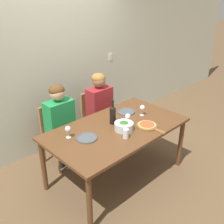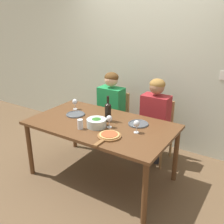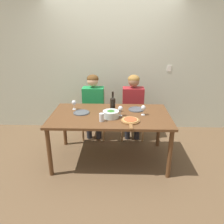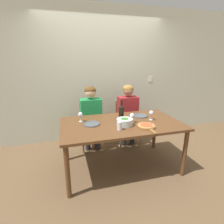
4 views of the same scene
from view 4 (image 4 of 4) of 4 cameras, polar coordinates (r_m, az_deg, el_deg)
The scene contains 16 objects.
ground_plane at distance 2.98m, azimuth 2.83°, elevation -17.41°, with size 40.00×40.00×0.00m, color brown.
back_wall at distance 3.72m, azimuth -3.19°, elevation 11.82°, with size 10.00×0.06×2.70m.
dining_table at distance 2.65m, azimuth 3.05°, elevation -4.99°, with size 1.78×1.01×0.76m.
chair_left at distance 3.44m, azimuth -6.95°, elevation -3.76°, with size 0.42×0.42×0.87m.
chair_right at distance 3.60m, azimuth 4.54°, elevation -2.68°, with size 0.42×0.42×0.87m.
person_woman at distance 3.25m, azimuth -6.82°, elevation -0.20°, with size 0.47×0.51×1.21m.
person_man at distance 3.43m, azimuth 5.24°, elevation 0.76°, with size 0.47×0.51×1.21m.
wine_bottle at distance 2.69m, azimuth 3.07°, elevation -0.08°, with size 0.08×0.08×0.33m.
broccoli_bowl at distance 2.52m, azimuth 4.17°, elevation -3.23°, with size 0.23×0.23×0.11m.
dinner_plate_left at distance 2.57m, azimuth -6.67°, elevation -3.86°, with size 0.25×0.25×0.02m.
dinner_plate_right at distance 2.96m, azimuth 9.16°, elevation -1.17°, with size 0.25×0.25×0.02m.
pizza_on_board at distance 2.50m, azimuth 11.24°, elevation -4.52°, with size 0.26×0.40×0.04m.
wine_glass_left at distance 2.68m, azimuth -10.27°, elevation -1.00°, with size 0.07×0.07×0.15m.
wine_glass_right at distance 2.78m, azimuth 12.69°, elevation -0.48°, with size 0.07×0.07×0.15m.
wine_glass_centre at distance 2.60m, azimuth 6.56°, elevation -1.35°, with size 0.07×0.07×0.15m.
water_tumbler at distance 2.34m, azimuth 2.51°, elevation -4.57°, with size 0.07×0.07×0.12m.
Camera 4 is at (-0.79, -2.33, 1.68)m, focal length 28.00 mm.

